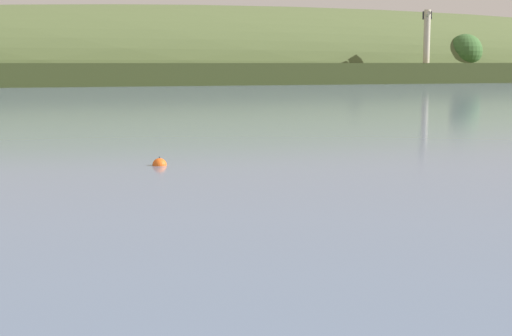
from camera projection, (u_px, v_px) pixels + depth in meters
The scene contains 3 objects.
far_shoreline_hill at pixel (235, 80), 217.77m from camera, with size 549.67×122.67×41.79m.
dockside_crane at pixel (426, 49), 196.67m from camera, with size 6.06×10.83×18.37m.
mooring_buoy_midchannel at pixel (160, 165), 40.22m from camera, with size 0.75×0.75×0.83m.
Camera 1 is at (-3.03, 1.67, 5.25)m, focal length 54.89 mm.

